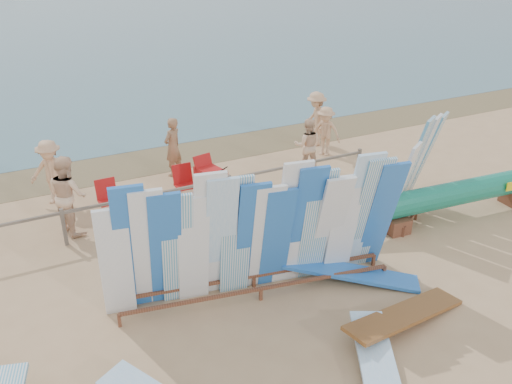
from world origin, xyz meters
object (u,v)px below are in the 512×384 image
outrigger_canoe (461,194)px  beach_chair_right (185,187)px  beachgoer_9 (316,119)px  beachgoer_8 (307,145)px  vendor_table (302,238)px  beachgoer_2 (68,195)px  beach_chair_left (109,203)px  flat_board_b (379,382)px  flat_board_d (350,281)px  main_surfboard_rack (258,236)px  flat_board_c (404,324)px  beachgoer_extra_0 (325,131)px  side_surfboard_rack (413,172)px  beachgoer_3 (51,172)px  stroller (211,185)px  beachgoer_7 (173,147)px

outrigger_canoe → beach_chair_right: (-5.52, 4.17, -0.37)m
beachgoer_9 → beachgoer_8: bearing=-27.8°
vendor_table → beachgoer_2: bearing=155.8°
beach_chair_left → beach_chair_right: beach_chair_right is taller
flat_board_b → beachgoer_9: 10.57m
flat_board_d → beach_chair_right: size_ratio=3.26×
main_surfboard_rack → flat_board_c: (1.88, -2.01, -1.26)m
flat_board_d → beach_chair_right: beach_chair_right is taller
flat_board_b → beachgoer_extra_0: size_ratio=1.74×
flat_board_c → beachgoer_8: size_ratio=1.69×
flat_board_b → flat_board_d: flat_board_d is taller
flat_board_c → flat_board_d: bearing=-7.7°
side_surfboard_rack → outrigger_canoe: 1.37m
main_surfboard_rack → beachgoer_9: main_surfboard_rack is taller
flat_board_d → beachgoer_extra_0: bearing=5.5°
beachgoer_3 → flat_board_b: bearing=-37.9°
flat_board_b → beachgoer_8: beachgoer_8 is taller
beach_chair_right → beachgoer_extra_0: beachgoer_extra_0 is taller
vendor_table → stroller: vendor_table is taller
outrigger_canoe → stroller: stroller is taller
stroller → side_surfboard_rack: bearing=-49.3°
stroller → beachgoer_7: beachgoer_7 is taller
flat_board_c → beach_chair_right: beach_chair_right is taller
flat_board_d → beach_chair_right: (-1.53, 5.22, 0.24)m
side_surfboard_rack → outrigger_canoe: bearing=-56.7°
beachgoer_9 → beachgoer_3: bearing=-75.0°
beach_chair_left → beach_chair_right: bearing=-2.3°
main_surfboard_rack → beachgoer_9: bearing=59.8°
beachgoer_extra_0 → flat_board_c: bearing=-59.3°
stroller → beachgoer_3: 4.04m
main_surfboard_rack → beach_chair_right: bearing=96.4°
flat_board_b → beachgoer_2: beachgoer_2 is taller
outrigger_canoe → flat_board_d: outrigger_canoe is taller
beachgoer_9 → beachgoer_7: bearing=-75.9°
beach_chair_right → flat_board_b: bearing=-87.8°
side_surfboard_rack → outrigger_canoe: side_surfboard_rack is taller
vendor_table → flat_board_d: 1.41m
side_surfboard_rack → beach_chair_right: (-4.40, 3.64, -0.97)m
beachgoer_9 → beachgoer_3: size_ratio=1.05×
beachgoer_8 → beachgoer_extra_0: bearing=-115.5°
flat_board_c → beachgoer_8: (2.16, 6.71, 0.80)m
outrigger_canoe → flat_board_d: size_ratio=2.52×
outrigger_canoe → beachgoer_3: bearing=153.1°
vendor_table → beach_chair_right: (-1.19, 3.91, -0.16)m
side_surfboard_rack → beachgoer_extra_0: 4.50m
main_surfboard_rack → beachgoer_9: (5.46, 6.45, -0.38)m
beachgoer_9 → beachgoer_2: beachgoer_2 is taller
outrigger_canoe → beachgoer_9: bearing=98.1°
flat_board_c → beach_chair_right: (-1.59, 6.75, 0.24)m
beachgoer_3 → vendor_table: bearing=-18.8°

